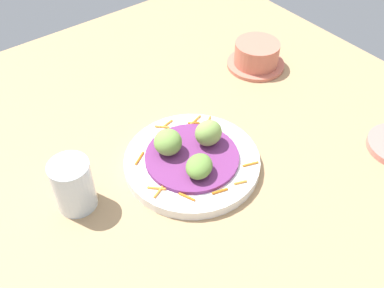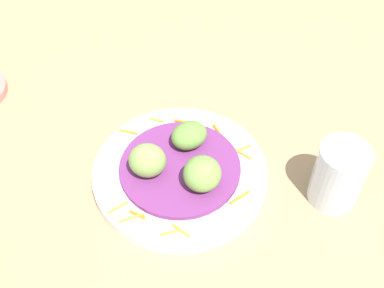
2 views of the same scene
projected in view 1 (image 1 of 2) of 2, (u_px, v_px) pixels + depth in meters
The scene contains 9 objects.
table_surface at pixel (185, 170), 79.42cm from camera, with size 110.00×110.00×2.00cm, color tan.
main_plate at pixel (192, 162), 78.12cm from camera, with size 23.48×23.48×1.83cm, color white.
cabbage_bed at pixel (192, 157), 77.23cm from camera, with size 16.19×16.19×0.72cm, color #702D6B.
carrot_garnish at pixel (188, 156), 77.66cm from camera, with size 20.50×19.53×0.40cm.
guac_scoop_left at pixel (209, 133), 77.48cm from camera, with size 4.84×4.20×4.74cm, color #84A851.
guac_scoop_center at pixel (168, 142), 76.15cm from camera, with size 4.90×4.80×4.40cm, color #759E47.
guac_scoop_right at pixel (199, 166), 72.98cm from camera, with size 4.29×5.16×3.22cm, color olive.
terracotta_bowl at pixel (256, 56), 98.57cm from camera, with size 12.67×12.67×5.75cm.
water_glass at pixel (73, 185), 69.70cm from camera, with size 6.36×6.36×8.98cm, color silver.
Camera 1 is at (-43.10, 31.77, 59.84)cm, focal length 42.18 mm.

